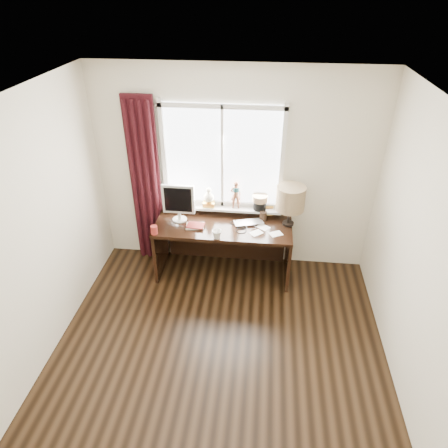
# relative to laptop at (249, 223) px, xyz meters

# --- Properties ---
(floor) EXTENTS (3.50, 4.00, 0.00)m
(floor) POSITION_rel_laptop_xyz_m (-0.21, -1.69, -0.76)
(floor) COLOR #322011
(floor) RESTS_ON ground
(ceiling) EXTENTS (3.50, 4.00, 0.00)m
(ceiling) POSITION_rel_laptop_xyz_m (-0.21, -1.69, 1.84)
(ceiling) COLOR white
(ceiling) RESTS_ON wall_back
(wall_back) EXTENTS (3.50, 0.00, 2.60)m
(wall_back) POSITION_rel_laptop_xyz_m (-0.21, 0.31, 0.54)
(wall_back) COLOR beige
(wall_back) RESTS_ON ground
(wall_left) EXTENTS (0.00, 4.00, 2.60)m
(wall_left) POSITION_rel_laptop_xyz_m (-1.96, -1.69, 0.54)
(wall_left) COLOR beige
(wall_left) RESTS_ON ground
(wall_right) EXTENTS (0.00, 4.00, 2.60)m
(wall_right) POSITION_rel_laptop_xyz_m (1.54, -1.69, 0.54)
(wall_right) COLOR beige
(wall_right) RESTS_ON ground
(laptop) EXTENTS (0.42, 0.33, 0.03)m
(laptop) POSITION_rel_laptop_xyz_m (0.00, 0.00, 0.00)
(laptop) COLOR silver
(laptop) RESTS_ON desk
(mug) EXTENTS (0.14, 0.14, 0.11)m
(mug) POSITION_rel_laptop_xyz_m (-0.36, -0.36, 0.04)
(mug) COLOR white
(mug) RESTS_ON desk
(red_cup) EXTENTS (0.08, 0.08, 0.11)m
(red_cup) POSITION_rel_laptop_xyz_m (-1.11, -0.35, 0.04)
(red_cup) COLOR maroon
(red_cup) RESTS_ON desk
(window) EXTENTS (1.52, 0.21, 1.40)m
(window) POSITION_rel_laptop_xyz_m (-0.35, 0.26, 0.55)
(window) COLOR white
(window) RESTS_ON ground
(curtain) EXTENTS (0.38, 0.09, 2.25)m
(curtain) POSITION_rel_laptop_xyz_m (-1.35, 0.21, 0.35)
(curtain) COLOR black
(curtain) RESTS_ON floor
(desk) EXTENTS (1.70, 0.70, 0.75)m
(desk) POSITION_rel_laptop_xyz_m (-0.31, 0.04, -0.26)
(desk) COLOR black
(desk) RESTS_ON floor
(monitor) EXTENTS (0.40, 0.18, 0.49)m
(monitor) POSITION_rel_laptop_xyz_m (-0.88, -0.01, 0.26)
(monitor) COLOR beige
(monitor) RESTS_ON desk
(notebook_stack) EXTENTS (0.24, 0.18, 0.03)m
(notebook_stack) POSITION_rel_laptop_xyz_m (-0.65, -0.15, 0.00)
(notebook_stack) COLOR beige
(notebook_stack) RESTS_ON desk
(brush_holder) EXTENTS (0.09, 0.09, 0.25)m
(brush_holder) POSITION_rel_laptop_xyz_m (0.17, 0.10, 0.05)
(brush_holder) COLOR black
(brush_holder) RESTS_ON desk
(icon_frame) EXTENTS (0.10, 0.04, 0.13)m
(icon_frame) POSITION_rel_laptop_xyz_m (0.25, 0.23, 0.05)
(icon_frame) COLOR gold
(icon_frame) RESTS_ON desk
(table_lamp) EXTENTS (0.35, 0.35, 0.52)m
(table_lamp) POSITION_rel_laptop_xyz_m (0.49, 0.04, 0.35)
(table_lamp) COLOR black
(table_lamp) RESTS_ON desk
(loose_papers) EXTENTS (0.42, 0.32, 0.00)m
(loose_papers) POSITION_rel_laptop_xyz_m (0.21, -0.16, -0.01)
(loose_papers) COLOR white
(loose_papers) RESTS_ON desk
(desk_cables) EXTENTS (0.26, 0.33, 0.01)m
(desk_cables) POSITION_rel_laptop_xyz_m (-0.11, -0.11, -0.01)
(desk_cables) COLOR black
(desk_cables) RESTS_ON desk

